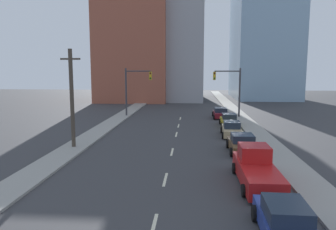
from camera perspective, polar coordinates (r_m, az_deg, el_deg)
name	(u,v)px	position (r m, az deg, el deg)	size (l,w,h in m)	color
sidewalk_left	(131,110)	(52.16, -6.48, 0.86)	(2.24, 92.82, 0.15)	gray
sidewalk_right	(235,111)	(51.69, 11.51, 0.69)	(2.24, 92.82, 0.15)	gray
lane_stripe_at_8m	(154,226)	(14.27, -2.52, -18.82)	(0.16, 2.40, 0.01)	beige
lane_stripe_at_14m	(165,179)	(19.67, -0.48, -11.14)	(0.16, 2.40, 0.01)	beige
lane_stripe_at_21m	(172,152)	(25.94, 0.71, -6.43)	(0.16, 2.40, 0.01)	beige
lane_stripe_at_28m	(176,134)	(32.81, 1.46, -3.38)	(0.16, 2.40, 0.01)	beige
lane_stripe_at_33m	(178,126)	(37.82, 1.84, -1.88)	(0.16, 2.40, 0.01)	beige
lane_stripe_at_38m	(180,118)	(43.43, 2.15, -0.61)	(0.16, 2.40, 0.01)	beige
building_brick_left	(135,50)	(69.94, -5.82, 11.15)	(14.00, 16.00, 20.89)	#9E513D
building_office_center	(175,41)	(73.15, 1.19, 12.77)	(12.00, 20.00, 25.27)	#99999E
building_glass_right	(265,12)	(79.46, 16.46, 16.87)	(13.00, 20.00, 38.48)	#8CADC6
traffic_signal_left	(133,86)	(45.16, -6.12, 5.06)	(3.68, 0.35, 6.63)	#38383D
traffic_signal_right	(232,86)	(44.76, 11.17, 4.93)	(3.68, 0.35, 6.63)	#38383D
utility_pole_left_mid	(72,98)	(27.53, -16.40, 2.85)	(1.60, 0.32, 8.07)	#473D33
sedan_blue	(286,223)	(13.78, 19.81, -17.25)	(2.14, 4.74, 1.46)	navy
pickup_truck_red	(256,169)	(19.44, 15.10, -9.09)	(2.21, 6.19, 2.05)	red
sedan_brown	(242,144)	(26.31, 12.80, -4.94)	(2.18, 4.40, 1.44)	brown
sedan_tan	(232,129)	(32.51, 11.03, -2.45)	(2.17, 4.70, 1.44)	tan
sedan_yellow	(229,121)	(38.03, 10.57, -0.95)	(2.01, 4.32, 1.45)	gold
sedan_maroon	(221,113)	(44.48, 9.13, 0.32)	(2.11, 4.53, 1.38)	maroon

